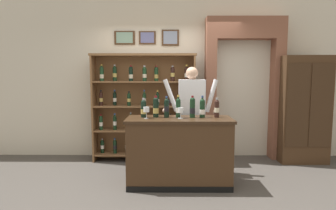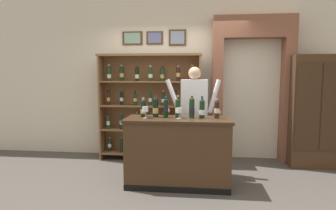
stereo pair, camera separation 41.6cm
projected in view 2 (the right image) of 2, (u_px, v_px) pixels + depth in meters
ground_plane at (169, 185)px, 4.15m from camera, size 14.00×14.00×0.02m
back_wall at (178, 67)px, 5.51m from camera, size 12.00×0.19×3.42m
wine_shelf at (150, 104)px, 5.27m from camera, size 1.87×0.34×1.94m
archway_doorway at (251, 79)px, 5.25m from camera, size 1.43×0.45×2.61m
side_cabinet at (315, 111)px, 4.87m from camera, size 0.83×0.44×1.91m
tasting_counter at (178, 152)px, 4.08m from camera, size 1.49×0.60×0.97m
shopkeeper at (194, 108)px, 4.52m from camera, size 0.89×0.22×1.70m
tasting_bottle_riserva at (143, 108)px, 4.13m from camera, size 0.08×0.08×0.28m
tasting_bottle_super_tuscan at (156, 107)px, 4.12m from camera, size 0.08×0.08×0.31m
tasting_bottle_bianco at (166, 107)px, 4.07m from camera, size 0.07×0.07×0.31m
tasting_bottle_prosecco at (178, 108)px, 4.08m from camera, size 0.07×0.07×0.32m
tasting_bottle_brunello at (192, 108)px, 4.03m from camera, size 0.08×0.08×0.31m
tasting_bottle_vin_santo at (202, 108)px, 4.04m from camera, size 0.08×0.08×0.31m
tasting_bottle_chianti at (217, 109)px, 4.02m from camera, size 0.07×0.07×0.28m
wine_glass_center at (179, 111)px, 3.97m from camera, size 0.08×0.08×0.15m
wine_glass_right at (145, 110)px, 4.01m from camera, size 0.08×0.08×0.16m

